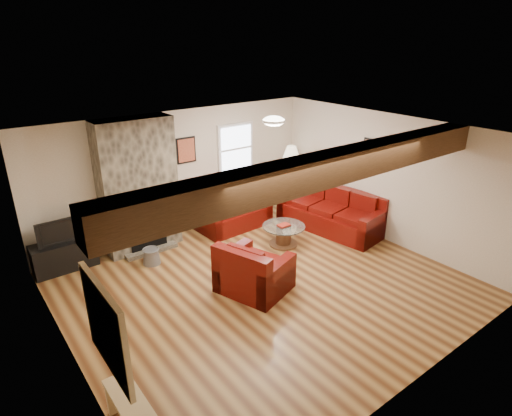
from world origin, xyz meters
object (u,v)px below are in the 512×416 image
(sofa_three, at_px, (331,210))
(television, at_px, (60,230))
(loveseat, at_px, (233,209))
(tv_cabinet, at_px, (64,255))
(coffee_table, at_px, (283,235))
(floor_lamp, at_px, (291,156))
(armchair_red, at_px, (254,267))

(sofa_three, height_order, television, television)
(loveseat, xyz_separation_m, tv_cabinet, (-3.37, 0.30, -0.14))
(coffee_table, xyz_separation_m, television, (-3.65, 1.62, 0.55))
(loveseat, relative_size, floor_lamp, 0.98)
(coffee_table, distance_m, television, 4.03)
(sofa_three, height_order, armchair_red, sofa_three)
(tv_cabinet, relative_size, television, 1.35)
(armchair_red, bearing_deg, television, 23.13)
(loveseat, bearing_deg, coffee_table, -80.33)
(sofa_three, bearing_deg, armchair_red, -80.40)
(tv_cabinet, bearing_deg, armchair_red, -48.38)
(loveseat, relative_size, tv_cabinet, 1.44)
(armchair_red, relative_size, television, 1.32)
(armchair_red, relative_size, tv_cabinet, 0.98)
(television, bearing_deg, tv_cabinet, 0.00)
(loveseat, distance_m, floor_lamp, 1.82)
(sofa_three, xyz_separation_m, floor_lamp, (0.01, 1.29, 0.89))
(loveseat, relative_size, coffee_table, 1.82)
(loveseat, distance_m, television, 3.40)
(sofa_three, distance_m, tv_cabinet, 5.20)
(tv_cabinet, bearing_deg, floor_lamp, -4.06)
(armchair_red, height_order, floor_lamp, floor_lamp)
(sofa_three, bearing_deg, floor_lamp, 170.76)
(sofa_three, xyz_separation_m, coffee_table, (-1.28, 0.02, -0.22))
(armchair_red, bearing_deg, sofa_three, -90.08)
(tv_cabinet, xyz_separation_m, floor_lamp, (4.94, -0.35, 1.05))
(armchair_red, distance_m, floor_lamp, 3.58)
(sofa_three, height_order, coffee_table, sofa_three)
(sofa_three, distance_m, armchair_red, 2.82)
(loveseat, relative_size, armchair_red, 1.47)
(television, height_order, floor_lamp, floor_lamp)
(sofa_three, relative_size, loveseat, 1.46)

